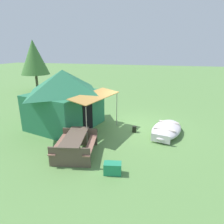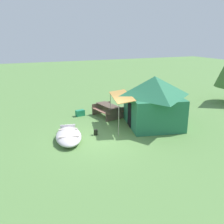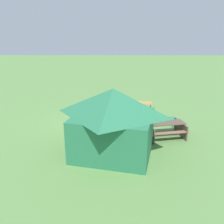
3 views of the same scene
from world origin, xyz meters
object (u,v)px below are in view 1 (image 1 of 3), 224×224
(fuel_can, at_px, (134,129))
(beached_rowboat, at_px, (166,129))
(cooler_box, at_px, (113,168))
(pine_tree_back_left, at_px, (34,57))
(picnic_table, at_px, (75,143))
(canvas_cabin_tent, at_px, (64,98))

(fuel_can, bearing_deg, beached_rowboat, -83.89)
(cooler_box, relative_size, pine_tree_back_left, 0.12)
(cooler_box, xyz_separation_m, pine_tree_back_left, (10.65, 10.10, 2.89))
(picnic_table, distance_m, pine_tree_back_left, 13.22)
(picnic_table, xyz_separation_m, pine_tree_back_left, (9.84, 8.45, 2.60))
(canvas_cabin_tent, distance_m, fuel_can, 3.81)
(beached_rowboat, xyz_separation_m, picnic_table, (-2.84, 3.31, 0.25))
(beached_rowboat, bearing_deg, picnic_table, 130.61)
(canvas_cabin_tent, height_order, pine_tree_back_left, pine_tree_back_left)
(fuel_can, bearing_deg, cooler_box, 177.22)
(cooler_box, xyz_separation_m, fuel_can, (3.48, -0.17, -0.05))
(picnic_table, xyz_separation_m, fuel_can, (2.68, -1.82, -0.34))
(picnic_table, distance_m, fuel_can, 3.26)
(canvas_cabin_tent, relative_size, pine_tree_back_left, 0.97)
(picnic_table, xyz_separation_m, cooler_box, (-0.81, -1.65, -0.29))
(canvas_cabin_tent, xyz_separation_m, fuel_can, (0.10, -3.56, -1.35))
(beached_rowboat, bearing_deg, fuel_can, 96.11)
(picnic_table, bearing_deg, cooler_box, -116.03)
(fuel_can, xyz_separation_m, pine_tree_back_left, (7.16, 10.27, 2.94))
(picnic_table, bearing_deg, canvas_cabin_tent, 33.96)
(beached_rowboat, height_order, pine_tree_back_left, pine_tree_back_left)
(beached_rowboat, height_order, picnic_table, picnic_table)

